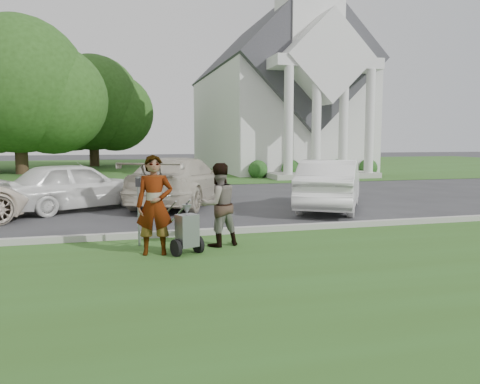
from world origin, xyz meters
name	(u,v)px	position (x,y,z in m)	size (l,w,h in m)	color
ground	(227,239)	(0.00, 0.00, 0.00)	(120.00, 120.00, 0.00)	#333335
grass_strip	(271,279)	(0.00, -3.00, 0.01)	(80.00, 7.00, 0.01)	#32561D
church_lawn	(147,168)	(0.00, 27.00, 0.01)	(80.00, 30.00, 0.01)	#32561D
curb	(221,231)	(0.00, 0.55, 0.07)	(80.00, 0.18, 0.15)	#9E9E93
church	(274,87)	(9.00, 23.11, 5.94)	(9.19, 19.00, 24.10)	white
tree_left	(18,91)	(-8.01, 21.99, 5.11)	(10.63, 8.40, 9.71)	#332316
tree_back	(93,107)	(-4.01, 29.99, 4.73)	(9.61, 7.60, 8.89)	#332316
striping_cart	(187,232)	(-1.04, -1.13, 0.45)	(0.85, 1.20, 1.04)	black
person_left	(155,206)	(-1.61, -0.99, 0.93)	(0.68, 0.45, 1.86)	#999999
person_right	(218,205)	(-0.31, -0.59, 0.84)	(0.82, 0.64, 1.68)	#999999
parking_meter_near	(138,203)	(-1.87, -0.19, 0.90)	(0.10, 0.09, 1.42)	gray
car_b	(75,186)	(-3.53, 5.36, 0.75)	(1.77, 4.40, 1.50)	white
car_c	(180,181)	(-0.25, 5.66, 0.79)	(2.23, 5.48, 1.59)	beige
car_d	(330,184)	(4.13, 3.54, 0.77)	(1.63, 4.69, 1.54)	white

